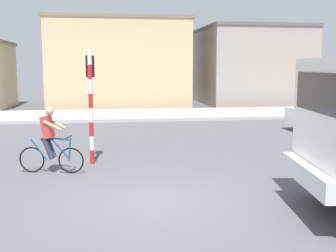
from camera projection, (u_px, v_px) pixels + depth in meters
ground_plane at (156, 201)px, 8.64m from camera, size 120.00×120.00×0.00m
sidewalk_far at (124, 115)px, 23.30m from camera, size 80.00×5.00×0.16m
cyclist at (50, 140)px, 10.82m from camera, size 1.69×0.58×1.72m
traffic_light_pole at (91, 91)px, 11.75m from camera, size 0.24×0.43×3.20m
car_red_near at (336, 112)px, 18.00m from camera, size 4.14×2.15×1.60m
building_mid_block at (118, 63)px, 29.20m from camera, size 9.55×6.01×5.98m
building_corner_right at (250, 66)px, 31.48m from camera, size 7.34×7.92×5.61m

